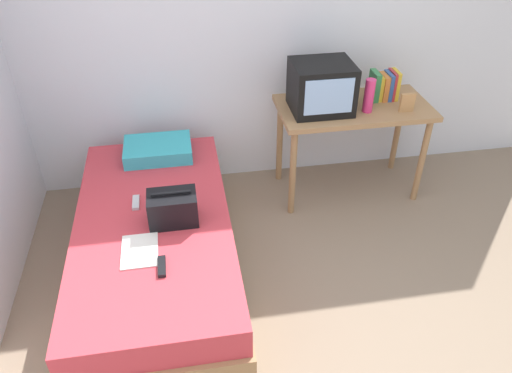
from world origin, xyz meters
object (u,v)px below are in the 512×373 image
at_px(remote_silver, 136,203).
at_px(picture_frame, 407,103).
at_px(handbag, 173,208).
at_px(bed, 157,247).
at_px(tv, 321,87).
at_px(pillow, 158,150).
at_px(book_row, 384,86).
at_px(magazine, 140,251).
at_px(desk, 353,117).
at_px(remote_dark, 162,266).
at_px(water_bottle, 369,96).

bearing_deg(remote_silver, picture_frame, 12.03).
relative_size(picture_frame, handbag, 0.48).
relative_size(bed, picture_frame, 13.90).
height_order(tv, pillow, tv).
bearing_deg(picture_frame, handbag, -159.94).
bearing_deg(bed, picture_frame, 17.41).
xyz_separation_m(book_row, magazine, (-1.88, -1.13, -0.39)).
bearing_deg(handbag, pillow, 96.34).
bearing_deg(magazine, desk, 32.85).
distance_m(pillow, handbag, 0.80).
height_order(bed, handbag, handbag).
bearing_deg(remote_dark, bed, 96.96).
bearing_deg(book_row, picture_frame, -69.00).
xyz_separation_m(water_bottle, magazine, (-1.69, -0.94, -0.41)).
bearing_deg(magazine, water_bottle, 29.15).
distance_m(book_row, remote_dark, 2.21).
xyz_separation_m(magazine, remote_dark, (0.13, -0.16, 0.01)).
relative_size(book_row, remote_dark, 1.44).
height_order(water_bottle, magazine, water_bottle).
height_order(bed, picture_frame, picture_frame).
relative_size(remote_dark, remote_silver, 1.08).
height_order(bed, tv, tv).
distance_m(desk, handbag, 1.63).
distance_m(water_bottle, remote_silver, 1.83).
bearing_deg(bed, remote_silver, 121.39).
xyz_separation_m(desk, water_bottle, (0.06, -0.11, 0.23)).
bearing_deg(water_bottle, picture_frame, -9.88).
relative_size(desk, magazine, 4.00).
distance_m(desk, picture_frame, 0.42).
relative_size(picture_frame, magazine, 0.50).
bearing_deg(tv, pillow, 179.39).
relative_size(handbag, remote_dark, 1.92).
height_order(water_bottle, picture_frame, water_bottle).
bearing_deg(bed, water_bottle, 21.80).
bearing_deg(pillow, handbag, -83.66).
relative_size(handbag, magazine, 1.03).
height_order(desk, magazine, desk).
relative_size(tv, pillow, 0.89).
xyz_separation_m(tv, picture_frame, (0.62, -0.14, -0.11)).
bearing_deg(remote_silver, remote_dark, -75.71).
xyz_separation_m(desk, magazine, (-1.63, -1.05, -0.18)).
bearing_deg(remote_silver, water_bottle, 15.51).
bearing_deg(tv, book_row, 10.62).
bearing_deg(water_bottle, book_row, 44.55).
height_order(magazine, remote_dark, remote_dark).
height_order(handbag, remote_dark, handbag).
bearing_deg(handbag, tv, 34.56).
bearing_deg(book_row, remote_silver, -160.75).
distance_m(tv, water_bottle, 0.35).
xyz_separation_m(desk, picture_frame, (0.35, -0.16, 0.17)).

